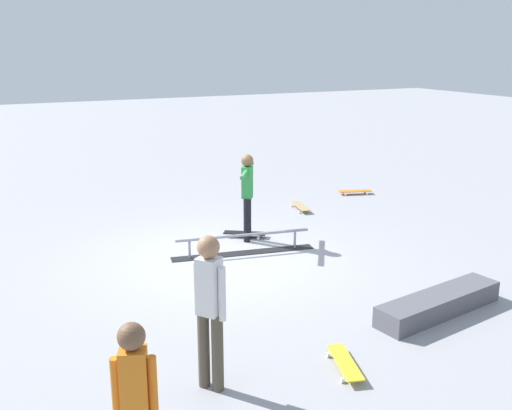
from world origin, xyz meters
TOP-DOWN VIEW (x-y plane):
  - ground_plane at (0.00, 0.00)m, footprint 60.00×60.00m
  - grind_rail at (-0.43, -0.13)m, footprint 2.54×0.67m
  - skate_ledge at (-1.82, 3.19)m, footprint 2.12×0.77m
  - skater_main at (-0.79, -0.74)m, footprint 0.78×1.14m
  - skateboard_main at (-0.83, -0.94)m, footprint 0.78×0.61m
  - bystander_orange_shirt at (2.73, 4.76)m, footprint 0.35×0.24m
  - bystander_white_shirt at (1.62, 3.51)m, footprint 0.29×0.35m
  - loose_skateboard_yellow at (0.13, 3.81)m, footprint 0.42×0.82m
  - loose_skateboard_orange at (-4.62, -2.75)m, footprint 0.82×0.43m
  - loose_skateboard_natural at (-2.74, -2.13)m, footprint 0.37×0.82m

SIDE VIEW (x-z plane):
  - ground_plane at x=0.00m, z-range 0.00..0.00m
  - skateboard_main at x=-0.83m, z-range 0.03..0.12m
  - loose_skateboard_yellow at x=0.13m, z-range 0.03..0.12m
  - loose_skateboard_orange at x=-4.62m, z-range 0.03..0.12m
  - loose_skateboard_natural at x=-2.74m, z-range 0.03..0.12m
  - skate_ledge at x=-1.82m, z-range 0.00..0.28m
  - grind_rail at x=-0.43m, z-range -0.03..0.33m
  - bystander_orange_shirt at x=2.73m, z-range 0.10..1.66m
  - skater_main at x=-0.79m, z-range 0.13..1.76m
  - bystander_white_shirt at x=1.62m, z-range 0.11..1.81m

